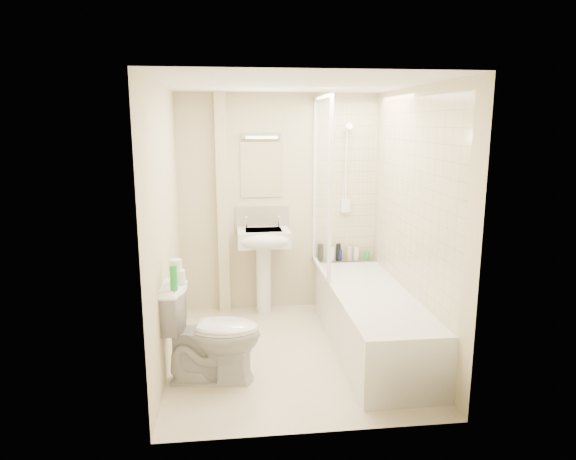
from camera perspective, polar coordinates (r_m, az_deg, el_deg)
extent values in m
plane|color=beige|center=(4.87, 0.49, -13.51)|extent=(2.50, 2.50, 0.00)
cube|color=beige|center=(5.71, -1.04, 2.93)|extent=(2.20, 0.02, 2.40)
cube|color=beige|center=(4.49, -13.56, 0.14)|extent=(0.02, 2.50, 2.40)
cube|color=beige|center=(4.75, 13.81, 0.76)|extent=(0.02, 2.50, 2.40)
cube|color=white|center=(4.41, 0.55, 15.94)|extent=(2.20, 2.50, 0.02)
cube|color=beige|center=(5.79, 6.41, 5.23)|extent=(0.70, 0.01, 1.75)
cube|color=beige|center=(4.72, 13.73, 3.47)|extent=(0.01, 2.10, 1.75)
cube|color=beige|center=(5.63, -7.28, 2.70)|extent=(0.12, 0.12, 2.40)
cube|color=beige|center=(5.71, -2.88, 1.20)|extent=(0.60, 0.02, 0.30)
cube|color=white|center=(5.64, -2.94, 6.70)|extent=(0.46, 0.01, 0.60)
cube|color=silver|center=(5.59, -2.97, 10.45)|extent=(0.42, 0.07, 0.07)
cube|color=white|center=(4.92, 9.31, -9.92)|extent=(0.70, 2.10, 0.55)
cube|color=white|center=(4.84, 9.39, -7.50)|extent=(0.56, 1.96, 0.05)
cube|color=white|center=(5.29, 3.76, 4.93)|extent=(0.01, 0.90, 1.80)
cube|color=white|center=(5.71, 2.99, 5.45)|extent=(0.04, 0.04, 1.80)
cube|color=white|center=(4.85, 4.71, 4.28)|extent=(0.04, 0.04, 1.80)
cube|color=white|center=(5.26, 3.90, 14.49)|extent=(0.04, 0.90, 0.04)
cube|color=white|center=(5.47, 3.64, -4.27)|extent=(0.04, 0.90, 0.03)
cylinder|color=white|center=(5.75, 6.49, 6.44)|extent=(0.02, 0.02, 0.90)
cylinder|color=white|center=(5.81, 6.38, 2.02)|extent=(0.05, 0.05, 0.02)
cylinder|color=white|center=(5.73, 6.59, 10.92)|extent=(0.05, 0.05, 0.02)
cylinder|color=white|center=(5.66, 6.75, 11.21)|extent=(0.08, 0.11, 0.11)
cube|color=white|center=(5.80, 6.41, 2.69)|extent=(0.10, 0.05, 0.14)
cylinder|color=white|center=(5.72, 6.36, 6.91)|extent=(0.01, 0.13, 0.84)
cylinder|color=white|center=(5.72, -2.71, -5.53)|extent=(0.16, 0.16, 0.76)
cube|color=white|center=(5.56, -2.74, -0.83)|extent=(0.56, 0.43, 0.17)
ellipsoid|color=white|center=(5.40, -2.62, -1.23)|extent=(0.56, 0.24, 0.17)
cube|color=silver|center=(5.55, -2.74, -0.18)|extent=(0.39, 0.28, 0.04)
cylinder|color=white|center=(5.63, -4.70, 0.76)|extent=(0.03, 0.03, 0.10)
cylinder|color=white|center=(5.66, -0.97, 0.85)|extent=(0.03, 0.03, 0.10)
sphere|color=white|center=(5.62, -4.71, 1.36)|extent=(0.04, 0.04, 0.04)
sphere|color=white|center=(5.64, -0.97, 1.44)|extent=(0.04, 0.04, 0.04)
cylinder|color=black|center=(5.80, 3.63, -2.52)|extent=(0.07, 0.07, 0.20)
cylinder|color=white|center=(5.83, 4.95, -2.69)|extent=(0.06, 0.06, 0.15)
cylinder|color=black|center=(5.84, 5.61, -2.46)|extent=(0.05, 0.05, 0.20)
cylinder|color=navy|center=(5.85, 5.75, -2.77)|extent=(0.05, 0.05, 0.13)
cylinder|color=#C7B499|center=(5.87, 6.83, -2.63)|extent=(0.07, 0.07, 0.15)
cylinder|color=white|center=(5.89, 7.59, -2.64)|extent=(0.06, 0.06, 0.14)
cylinder|color=green|center=(5.93, 8.73, -2.79)|extent=(0.06, 0.06, 0.10)
imported|color=white|center=(4.31, -8.56, -11.22)|extent=(0.64, 0.90, 0.82)
cylinder|color=white|center=(4.24, -12.08, -5.09)|extent=(0.11, 0.11, 0.11)
cylinder|color=white|center=(4.22, -12.36, -3.82)|extent=(0.10, 0.10, 0.09)
cylinder|color=green|center=(4.07, -12.60, -5.17)|extent=(0.06, 0.06, 0.20)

